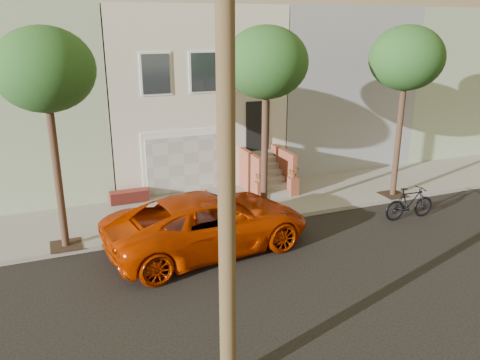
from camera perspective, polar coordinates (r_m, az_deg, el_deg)
name	(u,v)px	position (r m, az deg, el deg)	size (l,w,h in m)	color
ground	(290,276)	(13.33, 5.96, -11.16)	(90.00, 90.00, 0.00)	black
sidewalk	(222,207)	(17.74, -2.10, -3.15)	(40.00, 3.70, 0.15)	gray
house_row	(177,89)	(22.30, -7.45, 10.58)	(33.10, 11.70, 7.00)	beige
tree_left	(45,71)	(14.17, -22.04, 11.81)	(2.70, 2.57, 6.30)	#2D2116
tree_mid	(266,64)	(15.63, 3.10, 13.52)	(2.70, 2.57, 6.30)	#2D2116
tree_right	(407,59)	(18.63, 19.05, 13.32)	(2.70, 2.57, 6.30)	#2D2116
pickup_truck	(209,223)	(14.39, -3.70, -5.03)	(2.82, 6.13, 1.70)	#B12B00
motorcycle	(410,203)	(17.64, 19.38, -2.58)	(0.54, 1.92, 1.15)	black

